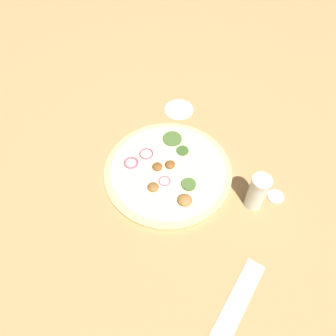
% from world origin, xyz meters
% --- Properties ---
extents(ground_plane, '(3.00, 3.00, 0.00)m').
position_xyz_m(ground_plane, '(0.00, 0.00, 0.00)').
color(ground_plane, tan).
extents(pizza, '(0.34, 0.34, 0.03)m').
position_xyz_m(pizza, '(-0.00, 0.00, 0.01)').
color(pizza, '#D6B77A').
rests_on(pizza, ground_plane).
extents(spice_jar, '(0.05, 0.05, 0.11)m').
position_xyz_m(spice_jar, '(-0.20, -0.11, 0.05)').
color(spice_jar, silver).
rests_on(spice_jar, ground_plane).
extents(loose_cap, '(0.04, 0.04, 0.01)m').
position_xyz_m(loose_cap, '(-0.23, -0.17, 0.00)').
color(loose_cap, beige).
rests_on(loose_cap, ground_plane).
extents(flour_patch, '(0.09, 0.09, 0.00)m').
position_xyz_m(flour_patch, '(0.17, -0.17, 0.00)').
color(flour_patch, white).
rests_on(flour_patch, ground_plane).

